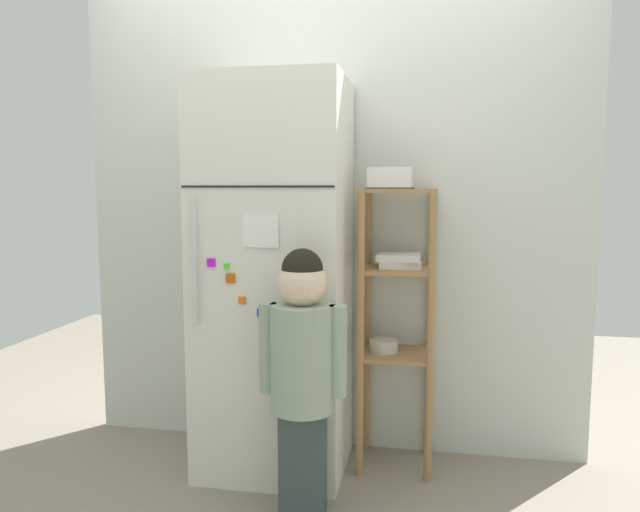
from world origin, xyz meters
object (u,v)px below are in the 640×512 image
(pantry_shelf_unit, at_px, (396,301))
(child_standing, at_px, (303,357))
(fruit_bin, at_px, (391,180))
(refrigerator, at_px, (274,279))

(pantry_shelf_unit, bearing_deg, child_standing, -122.93)
(child_standing, relative_size, pantry_shelf_unit, 0.83)
(pantry_shelf_unit, relative_size, fruit_bin, 6.41)
(pantry_shelf_unit, distance_m, fruit_bin, 0.57)
(refrigerator, relative_size, child_standing, 1.66)
(child_standing, height_order, pantry_shelf_unit, pantry_shelf_unit)
(refrigerator, xyz_separation_m, child_standing, (0.22, -0.41, -0.25))
(fruit_bin, bearing_deg, pantry_shelf_unit, 3.07)
(refrigerator, distance_m, pantry_shelf_unit, 0.59)
(child_standing, height_order, fruit_bin, fruit_bin)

